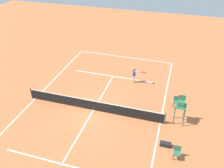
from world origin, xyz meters
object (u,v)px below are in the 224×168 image
courtside_chair_near (177,152)px  equipment_bag (165,144)px  player_serving (135,74)px  tennis_ball (132,88)px  umpire_chair (181,105)px  courtside_chair_mid (176,101)px

courtside_chair_near → equipment_bag: size_ratio=1.25×
player_serving → tennis_ball: bearing=-5.5°
tennis_ball → umpire_chair: (-4.43, 3.59, 1.57)m
player_serving → courtside_chair_near: size_ratio=1.76×
umpire_chair → courtside_chair_mid: (0.34, -1.97, -1.07)m
courtside_chair_near → equipment_bag: bearing=-46.5°
tennis_ball → courtside_chair_mid: 4.43m
umpire_chair → equipment_bag: size_ratio=3.17×
player_serving → equipment_bag: (-3.81, 7.37, -0.85)m
player_serving → courtside_chair_mid: bearing=49.9°
courtside_chair_near → equipment_bag: courtside_chair_near is taller
tennis_ball → umpire_chair: 5.92m
umpire_chair → courtside_chair_mid: bearing=-80.2°
courtside_chair_mid → tennis_ball: bearing=-21.7°
courtside_chair_mid → umpire_chair: bearing=99.8°
player_serving → courtside_chair_mid: 4.93m
courtside_chair_near → courtside_chair_mid: 5.56m
player_serving → courtside_chair_mid: (-4.13, 2.65, -0.46)m
umpire_chair → equipment_bag: bearing=76.7°
tennis_ball → courtside_chair_near: courtside_chair_near is taller
courtside_chair_near → courtside_chair_mid: (0.46, -5.54, 0.00)m
player_serving → umpire_chair: 6.45m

